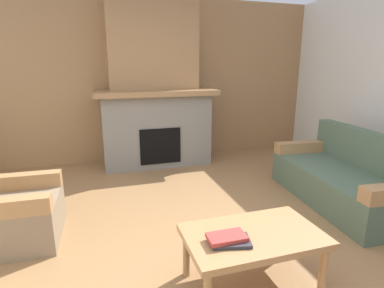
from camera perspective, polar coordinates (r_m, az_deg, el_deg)
name	(u,v)px	position (r m, az deg, el deg)	size (l,w,h in m)	color
ground	(211,246)	(2.95, 3.57, -18.53)	(9.00, 9.00, 0.00)	olive
wall_back_wood_panel	(150,81)	(5.39, -7.86, 11.66)	(6.00, 0.12, 2.70)	#997047
fireplace	(154,93)	(5.03, -7.05, 9.36)	(1.90, 0.82, 2.70)	gray
couch	(345,179)	(4.10, 26.67, -5.94)	(1.00, 1.87, 0.85)	#4C604C
armchair	(9,212)	(3.35, -30.99, -10.85)	(0.78, 0.78, 0.85)	#847056
coffee_table	(253,240)	(2.38, 11.36, -17.11)	(1.00, 0.60, 0.43)	#A87A4C
book_stack_near_edge	(229,239)	(2.20, 6.88, -17.22)	(0.31, 0.24, 0.05)	#2D2D33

